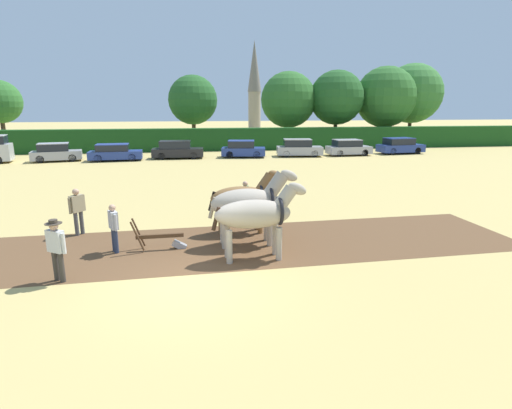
% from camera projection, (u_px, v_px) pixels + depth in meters
% --- Properties ---
extents(ground_plane, '(240.00, 240.00, 0.00)m').
position_uv_depth(ground_plane, '(193.00, 283.00, 10.37)').
color(ground_plane, tan).
extents(plowed_furrow_strip, '(26.35, 4.95, 0.01)m').
position_uv_depth(plowed_furrow_strip, '(123.00, 252.00, 12.63)').
color(plowed_furrow_strip, brown).
rests_on(plowed_furrow_strip, ground).
extents(hedgerow, '(76.33, 1.55, 2.29)m').
position_uv_depth(hedgerow, '(189.00, 140.00, 41.19)').
color(hedgerow, '#194719').
rests_on(hedgerow, ground).
extents(tree_center_left, '(5.46, 5.46, 7.93)m').
position_uv_depth(tree_center_left, '(193.00, 100.00, 44.67)').
color(tree_center_left, '#4C3823').
rests_on(tree_center_left, ground).
extents(tree_center, '(6.47, 6.47, 8.49)m').
position_uv_depth(tree_center, '(288.00, 100.00, 46.71)').
color(tree_center, brown).
rests_on(tree_center, ground).
extents(tree_center_right, '(6.26, 6.26, 8.62)m').
position_uv_depth(tree_center_right, '(337.00, 98.00, 46.42)').
color(tree_center_right, '#4C3823').
rests_on(tree_center_right, ground).
extents(tree_right, '(7.15, 7.15, 9.17)m').
position_uv_depth(tree_right, '(385.00, 97.00, 47.66)').
color(tree_right, brown).
rests_on(tree_right, ground).
extents(tree_far_right, '(7.26, 7.26, 9.69)m').
position_uv_depth(tree_far_right, '(412.00, 94.00, 49.61)').
color(tree_far_right, '#423323').
rests_on(tree_far_right, ground).
extents(church_spire, '(2.39, 2.39, 15.52)m').
position_uv_depth(church_spire, '(254.00, 85.00, 69.61)').
color(church_spire, gray).
rests_on(church_spire, ground).
extents(draft_horse_lead_left, '(2.91, 0.94, 2.37)m').
position_uv_depth(draft_horse_lead_left, '(257.00, 214.00, 11.75)').
color(draft_horse_lead_left, '#B2A38E').
rests_on(draft_horse_lead_left, ground).
extents(draft_horse_lead_right, '(3.02, 1.05, 2.55)m').
position_uv_depth(draft_horse_lead_right, '(250.00, 203.00, 13.01)').
color(draft_horse_lead_right, '#B2A38E').
rests_on(draft_horse_lead_right, ground).
extents(draft_horse_trail_left, '(2.81, 0.90, 2.33)m').
position_uv_depth(draft_horse_trail_left, '(243.00, 198.00, 14.30)').
color(draft_horse_trail_left, brown).
rests_on(draft_horse_trail_left, ground).
extents(plow, '(1.72, 0.47, 1.13)m').
position_uv_depth(plow, '(164.00, 240.00, 12.78)').
color(plow, '#4C331E').
rests_on(plow, ground).
extents(farmer_at_plow, '(0.37, 0.59, 1.55)m').
position_uv_depth(farmer_at_plow, '(114.00, 225.00, 12.38)').
color(farmer_at_plow, '#28334C').
rests_on(farmer_at_plow, ground).
extents(farmer_beside_team, '(0.32, 0.62, 1.57)m').
position_uv_depth(farmer_beside_team, '(245.00, 197.00, 16.10)').
color(farmer_beside_team, '#4C4C4C').
rests_on(farmer_beside_team, ground).
extents(farmer_onlooker_left, '(0.56, 0.43, 1.68)m').
position_uv_depth(farmer_onlooker_left, '(56.00, 246.00, 10.26)').
color(farmer_onlooker_left, '#38332D').
rests_on(farmer_onlooker_left, ground).
extents(farmer_onlooker_right, '(0.46, 0.55, 1.68)m').
position_uv_depth(farmer_onlooker_right, '(77.00, 208.00, 14.08)').
color(farmer_onlooker_right, '#4C4C4C').
rests_on(farmer_onlooker_right, ground).
extents(parked_car_left, '(4.15, 2.47, 1.53)m').
position_uv_depth(parked_car_left, '(56.00, 153.00, 33.29)').
color(parked_car_left, '#9E9EA8').
rests_on(parked_car_left, ground).
extents(parked_car_center_left, '(4.44, 2.09, 1.42)m').
position_uv_depth(parked_car_center_left, '(115.00, 153.00, 33.73)').
color(parked_car_center_left, navy).
rests_on(parked_car_center_left, ground).
extents(parked_car_center, '(4.51, 2.01, 1.55)m').
position_uv_depth(parked_car_center, '(177.00, 150.00, 35.28)').
color(parked_car_center, black).
rests_on(parked_car_center, ground).
extents(parked_car_center_right, '(4.13, 2.39, 1.52)m').
position_uv_depth(parked_car_center_right, '(243.00, 149.00, 36.01)').
color(parked_car_center_right, navy).
rests_on(parked_car_center_right, ground).
extents(parked_car_right, '(4.32, 2.28, 1.59)m').
position_uv_depth(parked_car_right, '(299.00, 148.00, 36.66)').
color(parked_car_right, '#9E9EA8').
rests_on(parked_car_right, ground).
extents(parked_car_far_right, '(4.09, 1.98, 1.49)m').
position_uv_depth(parked_car_far_right, '(348.00, 148.00, 37.45)').
color(parked_car_far_right, '#9E9EA8').
rests_on(parked_car_far_right, ground).
extents(parked_car_end_right, '(4.51, 2.21, 1.54)m').
position_uv_depth(parked_car_end_right, '(400.00, 146.00, 38.79)').
color(parked_car_end_right, navy).
rests_on(parked_car_end_right, ground).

